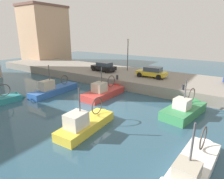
# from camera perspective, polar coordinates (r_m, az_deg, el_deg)

# --- Properties ---
(water_surface) EXTENTS (80.00, 80.00, 0.00)m
(water_surface) POSITION_cam_1_polar(r_m,az_deg,el_deg) (17.25, -5.98, -6.60)
(water_surface) COLOR #2D5166
(water_surface) RESTS_ON ground
(quay_wall) EXTENTS (9.00, 56.00, 1.20)m
(quay_wall) POSITION_cam_1_polar(r_m,az_deg,el_deg) (26.44, 10.10, 3.02)
(quay_wall) COLOR gray
(quay_wall) RESTS_ON ground
(fishing_boat_blue) EXTENTS (6.92, 1.89, 4.14)m
(fishing_boat_blue) POSITION_cam_1_polar(r_m,az_deg,el_deg) (23.20, -16.49, -0.59)
(fishing_boat_blue) COLOR #2D60B7
(fishing_boat_blue) RESTS_ON ground
(fishing_boat_white) EXTENTS (6.26, 2.18, 3.88)m
(fishing_boat_white) POSITION_cam_1_polar(r_m,az_deg,el_deg) (11.54, 23.70, -20.71)
(fishing_boat_white) COLOR white
(fishing_boat_white) RESTS_ON ground
(fishing_boat_yellow) EXTENTS (5.87, 1.95, 4.10)m
(fishing_boat_yellow) POSITION_cam_1_polar(r_m,az_deg,el_deg) (14.44, -7.11, -10.84)
(fishing_boat_yellow) COLOR gold
(fishing_boat_yellow) RESTS_ON ground
(fishing_boat_red) EXTENTS (6.22, 2.46, 4.28)m
(fishing_boat_red) POSITION_cam_1_polar(r_m,az_deg,el_deg) (21.25, -2.01, -1.52)
(fishing_boat_red) COLOR #BC3833
(fishing_boat_red) RESTS_ON ground
(fishing_boat_green) EXTENTS (5.84, 3.07, 4.15)m
(fishing_boat_green) POSITION_cam_1_polar(r_m,az_deg,el_deg) (17.85, 21.32, -6.55)
(fishing_boat_green) COLOR #388951
(fishing_boat_green) RESTS_ON ground
(parked_car_yellow) EXTENTS (1.91, 3.84, 1.37)m
(parked_car_yellow) POSITION_cam_1_polar(r_m,az_deg,el_deg) (25.14, 11.99, 5.22)
(parked_car_yellow) COLOR gold
(parked_car_yellow) RESTS_ON quay_wall
(parked_car_black) EXTENTS (2.12, 3.92, 1.35)m
(parked_car_black) POSITION_cam_1_polar(r_m,az_deg,el_deg) (28.53, -2.51, 6.95)
(parked_car_black) COLOR black
(parked_car_black) RESTS_ON quay_wall
(mooring_bollard_mid) EXTENTS (0.28, 0.28, 0.55)m
(mooring_bollard_mid) POSITION_cam_1_polar(r_m,az_deg,el_deg) (20.58, 20.76, 0.65)
(mooring_bollard_mid) COLOR #2D2D33
(mooring_bollard_mid) RESTS_ON quay_wall
(mooring_bollard_north) EXTENTS (0.28, 0.28, 0.55)m
(mooring_bollard_north) POSITION_cam_1_polar(r_m,az_deg,el_deg) (23.57, 1.59, 3.76)
(mooring_bollard_north) COLOR #2D2D33
(mooring_bollard_north) RESTS_ON quay_wall
(quay_streetlamp) EXTENTS (0.36, 0.36, 4.83)m
(quay_streetlamp) POSITION_cam_1_polar(r_m,az_deg,el_deg) (28.78, 4.84, 12.14)
(quay_streetlamp) COLOR #38383D
(quay_streetlamp) RESTS_ON quay_wall
(waterfront_building_west) EXTENTS (9.39, 7.00, 12.54)m
(waterfront_building_west) POSITION_cam_1_polar(r_m,az_deg,el_deg) (47.20, -19.58, 15.40)
(waterfront_building_west) COLOR tan
(waterfront_building_west) RESTS_ON ground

